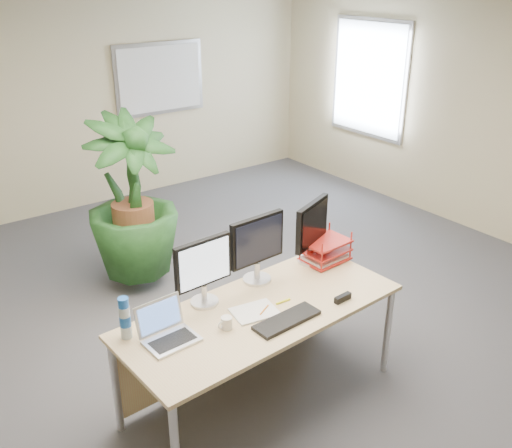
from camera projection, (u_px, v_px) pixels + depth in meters
floor at (268, 351)px, 4.73m from camera, size 8.00×8.00×0.00m
back_wall at (74, 105)px, 7.11m from camera, size 7.00×0.04×2.70m
ceiling at (272, 4)px, 3.62m from camera, size 7.00×8.00×0.02m
whiteboard at (160, 79)px, 7.65m from camera, size 1.30×0.04×0.95m
window at (369, 78)px, 7.66m from camera, size 0.04×1.30×1.55m
desk at (251, 322)px, 4.06m from camera, size 2.05×0.95×0.77m
floor_plant at (133, 215)px, 5.45m from camera, size 0.96×0.96×1.50m
monitor_left at (203, 268)px, 3.87m from camera, size 0.44×0.20×0.49m
monitor_right at (257, 245)px, 4.15m from camera, size 0.47×0.21×0.52m
monitor_dark at (312, 228)px, 4.42m from camera, size 0.44×0.21×0.51m
laptop at (166, 330)px, 3.58m from camera, size 0.34×0.30×0.23m
keyboard at (287, 320)px, 3.76m from camera, size 0.49×0.19×0.03m
coffee_mug at (226, 323)px, 3.68m from camera, size 0.11×0.07×0.08m
spiral_notebook at (255, 312)px, 3.87m from camera, size 0.33×0.27×0.01m
orange_pen at (264, 310)px, 3.87m from camera, size 0.12×0.07×0.01m
yellow_highlighter at (283, 301)px, 3.98m from camera, size 0.12×0.02×0.02m
water_bottle at (125, 319)px, 3.56m from camera, size 0.07×0.07×0.29m
letter_tray at (325, 252)px, 4.53m from camera, size 0.37×0.29×0.17m
stapler at (343, 298)px, 4.00m from camera, size 0.14×0.04×0.05m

